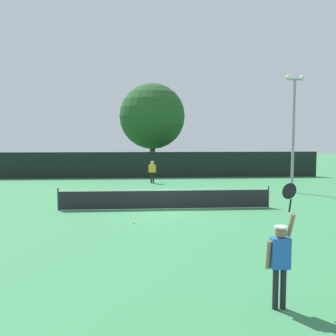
% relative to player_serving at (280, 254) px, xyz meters
% --- Properties ---
extents(ground_plane, '(120.00, 120.00, 0.00)m').
position_rel_player_serving_xyz_m(ground_plane, '(-1.66, 10.79, -1.14)').
color(ground_plane, '#387F4C').
extents(tennis_net, '(10.38, 0.08, 1.07)m').
position_rel_player_serving_xyz_m(tennis_net, '(-1.66, 10.79, -0.63)').
color(tennis_net, '#232328').
rests_on(tennis_net, ground).
extents(perimeter_fence, '(28.90, 0.12, 2.23)m').
position_rel_player_serving_xyz_m(perimeter_fence, '(-1.66, 25.08, -0.03)').
color(perimeter_fence, black).
rests_on(perimeter_fence, ground).
extents(player_serving, '(0.68, 0.40, 2.58)m').
position_rel_player_serving_xyz_m(player_serving, '(0.00, 0.00, 0.00)').
color(player_serving, blue).
rests_on(player_serving, ground).
extents(player_receiving, '(0.57, 0.25, 1.68)m').
position_rel_player_serving_xyz_m(player_receiving, '(-2.00, 21.14, -0.11)').
color(player_receiving, yellow).
rests_on(player_receiving, ground).
extents(tennis_ball, '(0.07, 0.07, 0.07)m').
position_rel_player_serving_xyz_m(tennis_ball, '(-3.14, 7.78, -1.11)').
color(tennis_ball, '#CCE033').
rests_on(tennis_ball, ground).
extents(light_pole, '(1.18, 0.28, 7.36)m').
position_rel_player_serving_xyz_m(light_pole, '(6.73, 15.73, 3.09)').
color(light_pole, gray).
rests_on(light_pole, ground).
extents(large_tree, '(6.61, 6.61, 8.93)m').
position_rel_player_serving_xyz_m(large_tree, '(-1.71, 30.80, 4.46)').
color(large_tree, brown).
rests_on(large_tree, ground).
extents(parked_car_near, '(2.22, 4.33, 1.69)m').
position_rel_player_serving_xyz_m(parked_car_near, '(-10.24, 31.44, -0.37)').
color(parked_car_near, red).
rests_on(parked_car_near, ground).
extents(parked_car_mid, '(2.39, 4.40, 1.69)m').
position_rel_player_serving_xyz_m(parked_car_mid, '(0.69, 31.51, -0.37)').
color(parked_car_mid, white).
rests_on(parked_car_mid, ground).
extents(parked_car_far, '(2.10, 4.29, 1.69)m').
position_rel_player_serving_xyz_m(parked_car_far, '(4.30, 31.39, -0.37)').
color(parked_car_far, '#B7B7BC').
rests_on(parked_car_far, ground).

